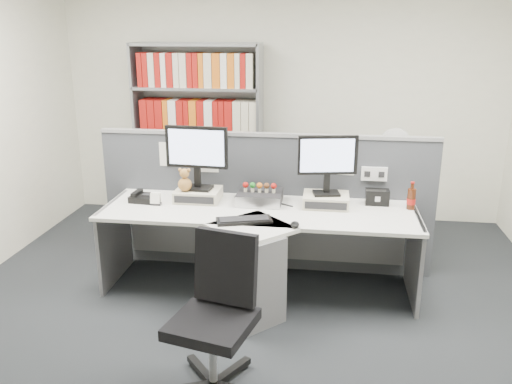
# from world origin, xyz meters

# --- Properties ---
(ground) EXTENTS (5.50, 5.50, 0.00)m
(ground) POSITION_xyz_m (0.00, 0.00, 0.00)
(ground) COLOR #292C30
(ground) RESTS_ON ground
(room_shell) EXTENTS (5.04, 5.54, 2.72)m
(room_shell) POSITION_xyz_m (0.00, 0.00, 1.79)
(room_shell) COLOR white
(room_shell) RESTS_ON ground
(partition) EXTENTS (3.00, 0.08, 1.27)m
(partition) POSITION_xyz_m (0.00, 1.25, 0.65)
(partition) COLOR #42454B
(partition) RESTS_ON ground
(desk) EXTENTS (2.60, 1.20, 0.72)m
(desk) POSITION_xyz_m (0.00, 0.60, 0.46)
(desk) COLOR white
(desk) RESTS_ON ground
(monitor_riser_left) EXTENTS (0.38, 0.31, 0.10)m
(monitor_riser_left) POSITION_xyz_m (-0.55, 0.98, 0.77)
(monitor_riser_left) COLOR beige
(monitor_riser_left) RESTS_ON desk
(monitor_riser_right) EXTENTS (0.38, 0.31, 0.10)m
(monitor_riser_right) POSITION_xyz_m (0.55, 0.98, 0.77)
(monitor_riser_right) COLOR beige
(monitor_riser_right) RESTS_ON desk
(monitor_left) EXTENTS (0.54, 0.19, 0.55)m
(monitor_left) POSITION_xyz_m (-0.55, 0.98, 1.15)
(monitor_left) COLOR black
(monitor_left) RESTS_ON monitor_riser_left
(monitor_right) EXTENTS (0.49, 0.19, 0.50)m
(monitor_right) POSITION_xyz_m (0.55, 0.98, 1.12)
(monitor_right) COLOR black
(monitor_right) RESTS_ON monitor_riser_right
(desktop_pc) EXTENTS (0.38, 0.34, 0.10)m
(desktop_pc) POSITION_xyz_m (-0.01, 0.98, 0.77)
(desktop_pc) COLOR black
(desktop_pc) RESTS_ON desk
(figurines) EXTENTS (0.29, 0.05, 0.09)m
(figurines) POSITION_xyz_m (-0.01, 0.97, 0.87)
(figurines) COLOR beige
(figurines) RESTS_ON desktop_pc
(keyboard) EXTENTS (0.45, 0.28, 0.03)m
(keyboard) POSITION_xyz_m (-0.07, 0.51, 0.73)
(keyboard) COLOR black
(keyboard) RESTS_ON desk
(mouse) EXTENTS (0.07, 0.11, 0.04)m
(mouse) POSITION_xyz_m (0.32, 0.45, 0.74)
(mouse) COLOR black
(mouse) RESTS_ON desk
(desk_phone) EXTENTS (0.21, 0.20, 0.09)m
(desk_phone) POSITION_xyz_m (-1.02, 0.89, 0.75)
(desk_phone) COLOR black
(desk_phone) RESTS_ON desk
(desk_calendar) EXTENTS (0.09, 0.07, 0.11)m
(desk_calendar) POSITION_xyz_m (-0.88, 0.81, 0.77)
(desk_calendar) COLOR black
(desk_calendar) RESTS_ON desk
(plush_toy) EXTENTS (0.12, 0.12, 0.20)m
(plush_toy) POSITION_xyz_m (-0.65, 0.91, 0.91)
(plush_toy) COLOR olive
(plush_toy) RESTS_ON monitor_riser_left
(speaker) EXTENTS (0.20, 0.11, 0.13)m
(speaker) POSITION_xyz_m (0.97, 1.07, 0.79)
(speaker) COLOR black
(speaker) RESTS_ON desk
(cola_bottle) EXTENTS (0.07, 0.07, 0.23)m
(cola_bottle) POSITION_xyz_m (1.24, 0.99, 0.81)
(cola_bottle) COLOR #3F190A
(cola_bottle) RESTS_ON desk
(shelving_unit) EXTENTS (1.41, 0.40, 2.00)m
(shelving_unit) POSITION_xyz_m (-0.90, 2.44, 0.98)
(shelving_unit) COLOR gray
(shelving_unit) RESTS_ON ground
(filing_cabinet) EXTENTS (0.45, 0.61, 0.70)m
(filing_cabinet) POSITION_xyz_m (1.20, 1.99, 0.35)
(filing_cabinet) COLOR gray
(filing_cabinet) RESTS_ON ground
(desk_fan) EXTENTS (0.30, 0.18, 0.51)m
(desk_fan) POSITION_xyz_m (1.20, 1.99, 1.02)
(desk_fan) COLOR white
(desk_fan) RESTS_ON filing_cabinet
(office_chair) EXTENTS (0.64, 0.63, 0.96)m
(office_chair) POSITION_xyz_m (-0.08, -0.49, 0.52)
(office_chair) COLOR silver
(office_chair) RESTS_ON ground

